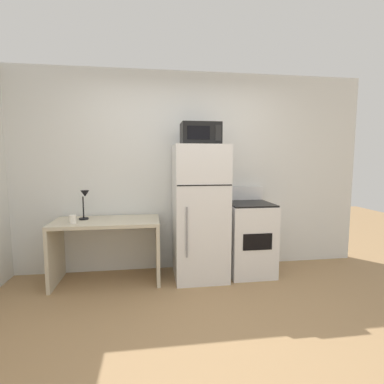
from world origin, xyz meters
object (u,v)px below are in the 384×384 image
object	(u,v)px
refrigerator	(200,212)
oven_range	(249,237)
desk_lamp	(85,200)
coffee_mug	(73,219)
microwave	(200,134)
desk	(107,238)

from	to	relation	value
refrigerator	oven_range	bearing A→B (deg)	2.42
desk_lamp	refrigerator	xyz separation A→B (m)	(1.38, -0.09, -0.17)
coffee_mug	microwave	distance (m)	1.77
coffee_mug	oven_range	distance (m)	2.15
desk	oven_range	distance (m)	1.77
desk	oven_range	world-z (taller)	oven_range
desk_lamp	oven_range	size ratio (longest dim) A/B	0.32
refrigerator	desk_lamp	bearing A→B (deg)	176.35
desk_lamp	microwave	xyz separation A→B (m)	(1.38, -0.11, 0.78)
desk_lamp	coffee_mug	world-z (taller)	desk_lamp
desk_lamp	microwave	bearing A→B (deg)	-4.53
refrigerator	microwave	world-z (taller)	microwave
refrigerator	microwave	xyz separation A→B (m)	(0.00, -0.02, 0.95)
desk	oven_range	xyz separation A→B (m)	(1.77, 0.01, -0.06)
coffee_mug	refrigerator	distance (m)	1.48
desk	refrigerator	distance (m)	1.16
desk	microwave	distance (m)	1.67
coffee_mug	desk	bearing A→B (deg)	21.55
desk	refrigerator	world-z (taller)	refrigerator
desk_lamp	microwave	distance (m)	1.59
refrigerator	oven_range	xyz separation A→B (m)	(0.65, 0.03, -0.35)
desk	coffee_mug	size ratio (longest dim) A/B	13.03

